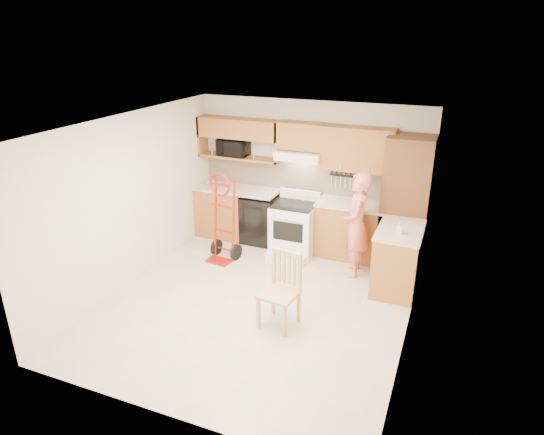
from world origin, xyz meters
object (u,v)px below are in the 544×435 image
Objects in this scene: dining_chair at (279,292)px; person at (356,225)px; microwave at (234,147)px; hand_truck at (221,222)px; range at (293,226)px.

person is at bearing 80.03° from dining_chair.
hand_truck is (0.27, -1.07, -0.96)m from microwave.
dining_chair is at bearing -26.78° from person.
microwave reaches higher than range.
hand_truck is at bearing 146.25° from dining_chair.
range is (1.28, -0.45, -1.12)m from microwave.
hand_truck is 2.09m from dining_chair.
hand_truck reaches higher than range.
person is 2.15m from hand_truck.
microwave reaches higher than hand_truck.
range is at bearing -19.17° from microwave.
microwave is 0.51× the size of range.
range is at bearing -112.46° from person.
person is at bearing -16.72° from microwave.
dining_chair is (1.82, -2.47, -1.15)m from microwave.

